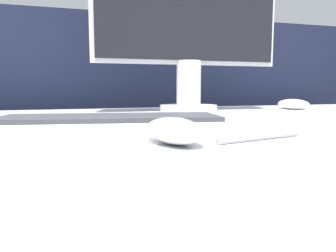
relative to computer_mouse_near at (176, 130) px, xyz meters
name	(u,v)px	position (x,y,z in m)	size (l,w,h in m)	color
partition_panel	(104,158)	(0.00, 0.88, -0.22)	(5.00, 0.03, 1.11)	black
computer_mouse_near	(176,130)	(0.00, 0.00, 0.00)	(0.08, 0.13, 0.03)	silver
keyboard	(112,123)	(-0.06, 0.17, -0.01)	(0.42, 0.20, 0.02)	silver
monitor	(189,12)	(0.22, 0.53, 0.27)	(0.58, 0.17, 0.52)	silver
computer_mouse_far	(293,104)	(0.58, 0.51, 0.00)	(0.09, 0.12, 0.03)	white
pen	(260,137)	(0.12, -0.01, -0.01)	(0.15, 0.04, 0.01)	#99999E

